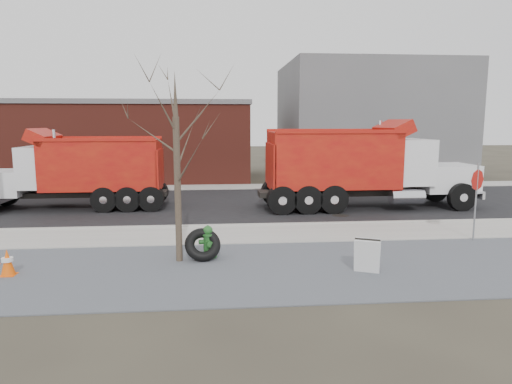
{
  "coord_description": "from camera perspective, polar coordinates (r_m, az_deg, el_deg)",
  "views": [
    {
      "loc": [
        -2.16,
        -15.03,
        3.85
      ],
      "look_at": [
        -0.74,
        0.94,
        1.4
      ],
      "focal_mm": 32.0,
      "sensor_mm": 36.0,
      "label": 1
    }
  ],
  "objects": [
    {
      "name": "building_grey",
      "position": [
        34.87,
        13.74,
        8.68
      ],
      "size": [
        12.0,
        10.0,
        8.0
      ],
      "color": "slate",
      "rests_on": "ground"
    },
    {
      "name": "ground",
      "position": [
        15.67,
        3.01,
        -5.55
      ],
      "size": [
        120.0,
        120.0,
        0.0
      ],
      "primitive_type": "plane",
      "color": "#383328",
      "rests_on": "ground"
    },
    {
      "name": "bare_tree",
      "position": [
        12.49,
        -9.91,
        6.02
      ],
      "size": [
        3.2,
        3.2,
        5.2
      ],
      "color": "#382D23",
      "rests_on": "ground"
    },
    {
      "name": "dump_truck_red_b",
      "position": [
        21.81,
        -21.28,
        2.7
      ],
      "size": [
        8.37,
        2.51,
        3.54
      ],
      "rotation": [
        0.0,
        0.0,
        3.15
      ],
      "color": "black",
      "rests_on": "ground"
    },
    {
      "name": "far_sidewalk",
      "position": [
        27.39,
        -0.51,
        0.67
      ],
      "size": [
        60.0,
        2.0,
        0.06
      ],
      "primitive_type": "cube",
      "color": "#9E9B93",
      "rests_on": "ground"
    },
    {
      "name": "curb",
      "position": [
        17.15,
        2.28,
        -4.11
      ],
      "size": [
        60.0,
        0.15,
        0.11
      ],
      "primitive_type": "cube",
      "color": "#9E9B93",
      "rests_on": "ground"
    },
    {
      "name": "fire_hydrant",
      "position": [
        13.18,
        -6.01,
        -6.36
      ],
      "size": [
        0.54,
        0.53,
        0.95
      ],
      "rotation": [
        0.0,
        0.0,
        0.24
      ],
      "color": "#2E6F2A",
      "rests_on": "ground"
    },
    {
      "name": "sandwich_board",
      "position": [
        12.13,
        13.71,
        -7.72
      ],
      "size": [
        0.75,
        0.63,
        0.89
      ],
      "rotation": [
        0.0,
        0.0,
        -0.41
      ],
      "color": "silver",
      "rests_on": "ground"
    },
    {
      "name": "road",
      "position": [
        21.78,
        0.68,
        -1.47
      ],
      "size": [
        60.0,
        9.4,
        0.02
      ],
      "primitive_type": "cube",
      "color": "black",
      "rests_on": "ground"
    },
    {
      "name": "stop_sign",
      "position": [
        16.35,
        25.87,
        0.48
      ],
      "size": [
        0.62,
        0.36,
        2.57
      ],
      "rotation": [
        0.0,
        0.0,
        0.11
      ],
      "color": "gray",
      "rests_on": "ground"
    },
    {
      "name": "gravel_verge",
      "position": [
        12.34,
        5.32,
        -9.45
      ],
      "size": [
        60.0,
        5.0,
        0.03
      ],
      "primitive_type": "cube",
      "color": "slate",
      "rests_on": "ground"
    },
    {
      "name": "dump_truck_red_a",
      "position": [
        20.99,
        12.95,
        3.39
      ],
      "size": [
        9.84,
        2.83,
        3.92
      ],
      "rotation": [
        0.0,
        0.0,
        0.02
      ],
      "color": "black",
      "rests_on": "ground"
    },
    {
      "name": "sidewalk",
      "position": [
        15.9,
        2.88,
        -5.22
      ],
      "size": [
        60.0,
        2.5,
        0.06
      ],
      "primitive_type": "cube",
      "color": "#9E9B93",
      "rests_on": "ground"
    },
    {
      "name": "traffic_cone_near",
      "position": [
        13.2,
        -28.63,
        -7.76
      ],
      "size": [
        0.37,
        0.37,
        0.7
      ],
      "color": "#FE5908",
      "rests_on": "ground"
    },
    {
      "name": "building_brick",
      "position": [
        33.0,
        -18.94,
        6.14
      ],
      "size": [
        20.2,
        8.2,
        5.3
      ],
      "color": "maroon",
      "rests_on": "ground"
    },
    {
      "name": "truck_tire",
      "position": [
        12.99,
        -6.67,
        -6.55
      ],
      "size": [
        1.13,
        1.01,
        0.96
      ],
      "color": "black",
      "rests_on": "ground"
    }
  ]
}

